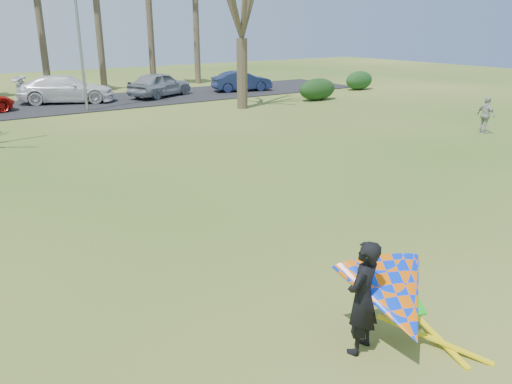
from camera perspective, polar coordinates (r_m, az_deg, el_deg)
ground at (r=10.48m, az=6.27°, el=-8.62°), size 100.00×100.00×0.00m
parking_strip at (r=32.92m, az=-23.58°, el=8.86°), size 46.00×7.00×0.06m
streetlight at (r=30.16m, az=-19.32°, el=17.10°), size 2.28×0.18×8.00m
hedge_near at (r=33.51m, az=7.04°, el=11.57°), size 2.83×1.28×1.42m
hedge_far at (r=39.47m, az=11.71°, el=12.38°), size 2.51×1.18×1.39m
car_3 at (r=33.99m, az=-20.88°, el=10.94°), size 6.23×4.41×1.68m
car_4 at (r=35.15m, az=-10.93°, el=12.00°), size 5.22×3.80×1.65m
car_5 at (r=37.53m, az=-1.64°, el=12.55°), size 4.56×2.48×1.42m
pedestrian_b at (r=25.22m, az=24.78°, el=7.97°), size 0.61×1.04×1.66m
kite_flyer at (r=7.93m, az=15.22°, el=-11.77°), size 2.13×2.39×2.02m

